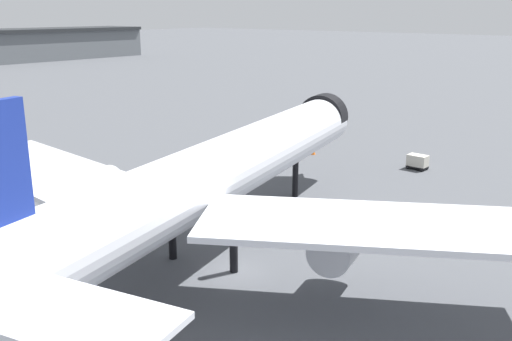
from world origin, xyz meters
The scene contains 6 objects.
ground centered at (0.00, 0.00, 0.00)m, with size 900.00×900.00×0.00m, color #4C4F54.
airliner_near_gate centered at (1.29, 3.30, 6.74)m, with size 57.23×51.38×15.30m.
service_truck_front centered at (1.20, 37.89, 1.59)m, with size 5.95×4.51×3.00m.
baggage_cart_trailing centered at (36.36, 2.03, 0.98)m, with size 2.00×2.45×1.82m.
traffic_cone_near_nose centered at (34.34, 16.33, 0.37)m, with size 0.59×0.59×0.74m, color #F2600C.
traffic_cone_wingtip centered at (22.59, 27.95, 0.35)m, with size 0.57×0.57×0.71m, color #F2600C.
Camera 1 is at (-29.71, -26.78, 19.20)m, focal length 40.21 mm.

